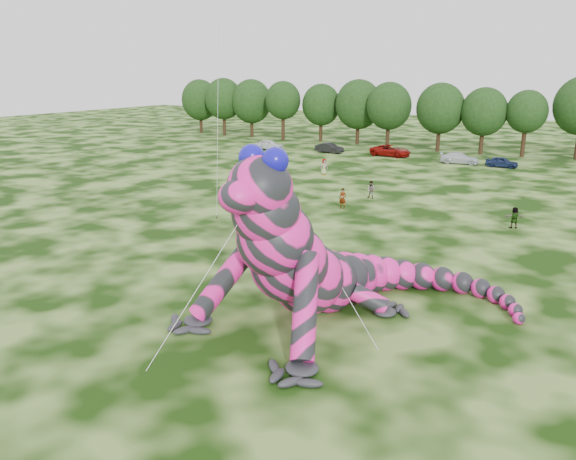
% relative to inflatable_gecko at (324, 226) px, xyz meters
% --- Properties ---
extents(ground, '(240.00, 240.00, 0.00)m').
position_rel_inflatable_gecko_xyz_m(ground, '(-0.68, -0.13, -4.14)').
color(ground, '#16330A').
rests_on(ground, ground).
extents(inflatable_gecko, '(17.10, 19.12, 8.29)m').
position_rel_inflatable_gecko_xyz_m(inflatable_gecko, '(0.00, 0.00, 0.00)').
color(inflatable_gecko, '#F21B91').
rests_on(inflatable_gecko, ground).
extents(tree_0, '(6.91, 6.22, 9.51)m').
position_rel_inflatable_gecko_xyz_m(tree_0, '(-55.24, 59.10, 0.61)').
color(tree_0, black).
rests_on(tree_0, ground).
extents(tree_1, '(6.74, 6.07, 9.81)m').
position_rel_inflatable_gecko_xyz_m(tree_1, '(-49.04, 57.92, 0.76)').
color(tree_1, black).
rests_on(tree_1, ground).
extents(tree_2, '(7.04, 6.34, 9.64)m').
position_rel_inflatable_gecko_xyz_m(tree_2, '(-43.70, 58.63, 0.68)').
color(tree_2, black).
rests_on(tree_2, ground).
extents(tree_3, '(5.81, 5.23, 9.44)m').
position_rel_inflatable_gecko_xyz_m(tree_3, '(-36.40, 56.93, 0.58)').
color(tree_3, black).
rests_on(tree_3, ground).
extents(tree_4, '(6.22, 5.60, 9.06)m').
position_rel_inflatable_gecko_xyz_m(tree_4, '(-30.32, 58.58, 0.38)').
color(tree_4, black).
rests_on(tree_4, ground).
extents(tree_5, '(7.16, 6.44, 9.80)m').
position_rel_inflatable_gecko_xyz_m(tree_5, '(-23.81, 58.30, 0.75)').
color(tree_5, black).
rests_on(tree_5, ground).
extents(tree_6, '(6.52, 5.86, 9.49)m').
position_rel_inflatable_gecko_xyz_m(tree_6, '(-18.24, 56.55, 0.60)').
color(tree_6, black).
rests_on(tree_6, ground).
extents(tree_7, '(6.68, 6.01, 9.48)m').
position_rel_inflatable_gecko_xyz_m(tree_7, '(-10.76, 56.67, 0.59)').
color(tree_7, black).
rests_on(tree_7, ground).
extents(tree_8, '(6.14, 5.53, 8.94)m').
position_rel_inflatable_gecko_xyz_m(tree_8, '(-4.90, 56.85, 0.33)').
color(tree_8, black).
rests_on(tree_8, ground).
extents(tree_9, '(5.27, 4.74, 8.68)m').
position_rel_inflatable_gecko_xyz_m(tree_9, '(0.38, 57.21, 0.19)').
color(tree_9, black).
rests_on(tree_9, ground).
extents(car_0, '(4.25, 2.03, 1.40)m').
position_rel_inflatable_gecko_xyz_m(car_0, '(-32.33, 46.32, -3.44)').
color(car_0, silver).
rests_on(car_0, ground).
extents(car_1, '(4.20, 1.85, 1.34)m').
position_rel_inflatable_gecko_xyz_m(car_1, '(-23.35, 47.69, -3.47)').
color(car_1, black).
rests_on(car_1, ground).
extents(car_2, '(5.68, 3.11, 1.51)m').
position_rel_inflatable_gecko_xyz_m(car_2, '(-14.86, 48.92, -3.39)').
color(car_2, maroon).
rests_on(car_2, ground).
extents(car_3, '(4.89, 2.67, 1.34)m').
position_rel_inflatable_gecko_xyz_m(car_3, '(-5.40, 47.40, -3.47)').
color(car_3, silver).
rests_on(car_3, ground).
extents(car_4, '(3.68, 1.49, 1.25)m').
position_rel_inflatable_gecko_xyz_m(car_4, '(-0.35, 47.15, -3.52)').
color(car_4, '#162249').
rests_on(car_4, ground).
extents(spectator_5, '(1.49, 1.16, 1.58)m').
position_rel_inflatable_gecko_xyz_m(spectator_5, '(5.46, 19.85, -3.36)').
color(spectator_5, gray).
rests_on(spectator_5, ground).
extents(spectator_0, '(0.65, 0.45, 1.71)m').
position_rel_inflatable_gecko_xyz_m(spectator_0, '(-7.86, 18.96, -3.29)').
color(spectator_0, gray).
rests_on(spectator_0, ground).
extents(spectator_1, '(0.79, 0.62, 1.59)m').
position_rel_inflatable_gecko_xyz_m(spectator_1, '(-7.25, 23.67, -3.35)').
color(spectator_1, gray).
rests_on(spectator_1, ground).
extents(spectator_4, '(0.94, 1.02, 1.75)m').
position_rel_inflatable_gecko_xyz_m(spectator_4, '(-16.34, 32.25, -3.27)').
color(spectator_4, gray).
rests_on(spectator_4, ground).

